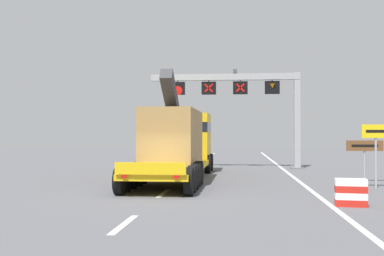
% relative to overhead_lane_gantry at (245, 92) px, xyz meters
% --- Properties ---
extents(ground, '(112.00, 112.00, 0.00)m').
position_rel_overhead_lane_gantry_xyz_m(ground, '(-3.63, -14.60, -5.31)').
color(ground, '#5B5B60').
extents(lane_markings, '(0.20, 47.88, 0.01)m').
position_rel_overhead_lane_gantry_xyz_m(lane_markings, '(-3.42, 2.04, -5.30)').
color(lane_markings, silver).
rests_on(lane_markings, ground).
extents(edge_line_right, '(0.20, 63.00, 0.01)m').
position_rel_overhead_lane_gantry_xyz_m(edge_line_right, '(2.57, -2.60, -5.30)').
color(edge_line_right, silver).
rests_on(edge_line_right, ground).
extents(overhead_lane_gantry, '(10.63, 0.90, 6.91)m').
position_rel_overhead_lane_gantry_xyz_m(overhead_lane_gantry, '(0.00, 0.00, 0.00)').
color(overhead_lane_gantry, '#9EA0A5').
rests_on(overhead_lane_gantry, ground).
extents(heavy_haul_truck_yellow, '(3.10, 14.08, 5.30)m').
position_rel_overhead_lane_gantry_xyz_m(heavy_haul_truck_yellow, '(-3.61, -7.47, -3.32)').
color(heavy_haul_truck_yellow, yellow).
rests_on(heavy_haul_truck_yellow, ground).
extents(exit_sign_yellow, '(1.22, 0.15, 2.78)m').
position_rel_overhead_lane_gantry_xyz_m(exit_sign_yellow, '(5.49, -11.68, -3.24)').
color(exit_sign_yellow, '#9EA0A5').
rests_on(exit_sign_yellow, ground).
extents(tourist_info_sign_brown, '(1.76, 0.15, 2.05)m').
position_rel_overhead_lane_gantry_xyz_m(tourist_info_sign_brown, '(5.74, -8.89, -3.72)').
color(tourist_info_sign_brown, '#9EA0A5').
rests_on(tourist_info_sign_brown, ground).
extents(crash_barrier_striped, '(1.06, 0.63, 0.90)m').
position_rel_overhead_lane_gantry_xyz_m(crash_barrier_striped, '(3.20, -16.84, -4.86)').
color(crash_barrier_striped, red).
rests_on(crash_barrier_striped, ground).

